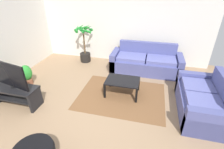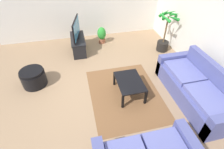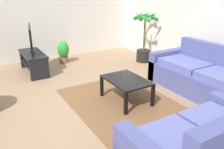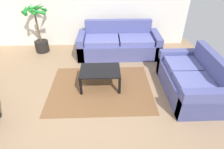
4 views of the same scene
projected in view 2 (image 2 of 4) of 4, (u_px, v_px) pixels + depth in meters
name	position (u px, v px, depth m)	size (l,w,h in m)	color
ground_plane	(95.00, 87.00, 4.51)	(6.60, 6.60, 0.00)	#937556
wall_back	(213.00, 28.00, 4.18)	(6.00, 0.06, 2.70)	silver
wall_left	(79.00, 0.00, 5.91)	(0.06, 6.00, 2.70)	silver
couch_main	(196.00, 89.00, 4.02)	(2.24, 0.90, 0.90)	#4C518C
tv_stand	(78.00, 42.00, 5.71)	(1.10, 0.45, 0.49)	black
tv	(76.00, 29.00, 5.40)	(1.02, 0.26, 0.62)	black
coffee_table	(129.00, 83.00, 4.10)	(0.85, 0.60, 0.42)	black
area_rug	(125.00, 94.00, 4.31)	(2.20, 1.70, 0.01)	brown
potted_palm	(165.00, 35.00, 5.58)	(0.69, 0.70, 1.36)	black
potted_plant_small	(102.00, 35.00, 6.16)	(0.31, 0.31, 0.59)	brown
ottoman	(33.00, 78.00, 4.45)	(0.62, 0.62, 0.46)	black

